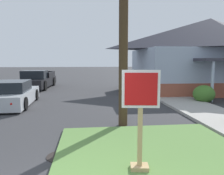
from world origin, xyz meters
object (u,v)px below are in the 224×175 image
at_px(parked_sedan_silver, 12,95).
at_px(pickup_truck_black, 37,81).
at_px(stop_sign, 140,123).
at_px(manhole_cover, 61,156).

xyz_separation_m(parked_sedan_silver, pickup_truck_black, (-0.32, 7.22, 0.07)).
distance_m(stop_sign, parked_sedan_silver, 8.86).
xyz_separation_m(manhole_cover, pickup_truck_black, (-3.46, 13.71, 0.61)).
bearing_deg(parked_sedan_silver, manhole_cover, -64.14).
bearing_deg(parked_sedan_silver, pickup_truck_black, 92.56).
relative_size(stop_sign, parked_sedan_silver, 0.44).
bearing_deg(manhole_cover, parked_sedan_silver, 115.86).
xyz_separation_m(manhole_cover, parked_sedan_silver, (-3.14, 6.48, 0.53)).
bearing_deg(pickup_truck_black, manhole_cover, -75.81).
bearing_deg(parked_sedan_silver, stop_sign, -57.24).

